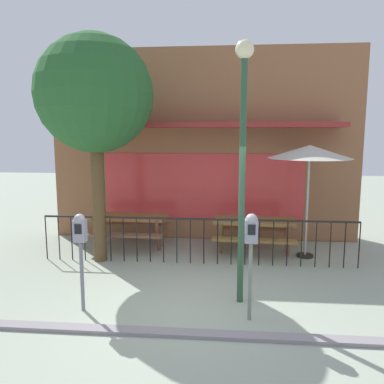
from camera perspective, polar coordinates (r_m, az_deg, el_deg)
name	(u,v)px	position (r m, az deg, el deg)	size (l,w,h in m)	color
ground	(186,309)	(6.25, -0.86, -16.93)	(40.00, 40.00, 0.00)	#99A490
pub_storefront	(204,145)	(9.97, 1.76, 6.91)	(7.77, 1.34, 4.80)	brown
patio_fence_front	(197,233)	(8.04, 0.76, -6.03)	(6.55, 0.04, 0.97)	black
picnic_table_left	(130,222)	(9.32, -9.17, -4.41)	(1.84, 1.42, 0.79)	#935F33
picnic_table_right	(254,226)	(8.89, 9.17, -5.04)	(1.88, 1.47, 0.79)	olive
patio_umbrella	(310,153)	(8.61, 16.96, 5.56)	(1.77, 1.77, 2.45)	black
parking_meter_near	(80,237)	(6.06, -16.17, -6.34)	(0.18, 0.17, 1.52)	slate
parking_meter_far	(251,239)	(5.57, 8.71, -6.83)	(0.18, 0.17, 1.58)	slate
street_tree	(95,96)	(8.25, -14.15, 13.64)	(2.37, 2.37, 4.67)	brown
street_lamp	(243,137)	(5.98, 7.52, 8.02)	(0.28, 0.28, 4.06)	#2A4C34
curb_edge	(180,335)	(5.56, -1.76, -20.36)	(10.88, 0.20, 0.11)	gray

